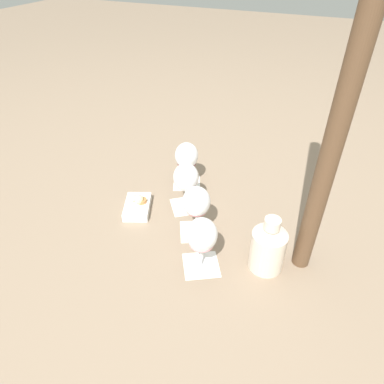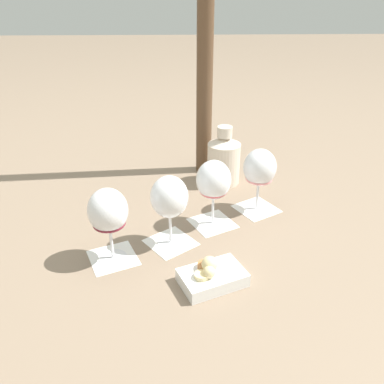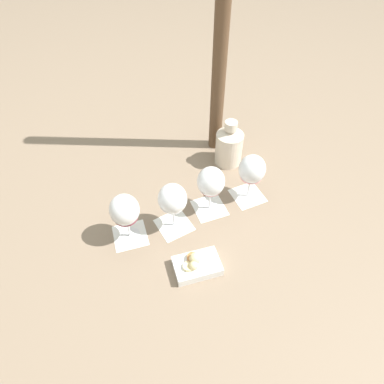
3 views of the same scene
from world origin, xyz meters
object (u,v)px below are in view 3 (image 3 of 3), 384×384
wine_glass_0 (252,171)px  wine_glass_3 (125,211)px  umbrella_pole (223,13)px  snack_dish (196,265)px  wine_glass_2 (173,201)px  wine_glass_1 (211,183)px  ceramic_vase (229,145)px

wine_glass_0 → wine_glass_3: size_ratio=1.00×
wine_glass_3 → umbrella_pole: size_ratio=0.17×
wine_glass_0 → snack_dish: size_ratio=1.12×
wine_glass_0 → wine_glass_2: size_ratio=1.00×
wine_glass_1 → wine_glass_0: bearing=-151.3°
wine_glass_0 → umbrella_pole: 0.49m
wine_glass_2 → wine_glass_3: 0.14m
wine_glass_0 → wine_glass_2: (0.24, 0.15, -0.00)m
ceramic_vase → umbrella_pole: 0.44m
wine_glass_2 → wine_glass_3: (0.13, 0.06, 0.00)m
snack_dish → umbrella_pole: bearing=-91.7°
umbrella_pole → wine_glass_0: bearing=116.2°
wine_glass_1 → snack_dish: bearing=84.9°
ceramic_vase → wine_glass_1: bearing=77.9°
wine_glass_2 → umbrella_pole: (-0.10, -0.42, 0.38)m
wine_glass_2 → umbrella_pole: size_ratio=0.17×
wine_glass_1 → wine_glass_2: same height
wine_glass_2 → umbrella_pole: bearing=-103.9°
wine_glass_1 → wine_glass_2: 0.14m
wine_glass_1 → wine_glass_2: size_ratio=1.00×
wine_glass_0 → ceramic_vase: bearing=-66.3°
wine_glass_1 → wine_glass_3: bearing=30.5°
ceramic_vase → umbrella_pole: bearing=-59.3°
wine_glass_0 → wine_glass_2: 0.28m
umbrella_pole → wine_glass_2: bearing=76.1°
wine_glass_0 → wine_glass_2: same height
wine_glass_3 → wine_glass_2: bearing=-156.7°
wine_glass_3 → umbrella_pole: umbrella_pole is taller
snack_dish → wine_glass_0: bearing=-116.1°
wine_glass_3 → umbrella_pole: bearing=-116.2°
wine_glass_0 → wine_glass_3: (0.37, 0.21, 0.00)m
wine_glass_1 → wine_glass_2: (0.11, 0.08, 0.00)m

